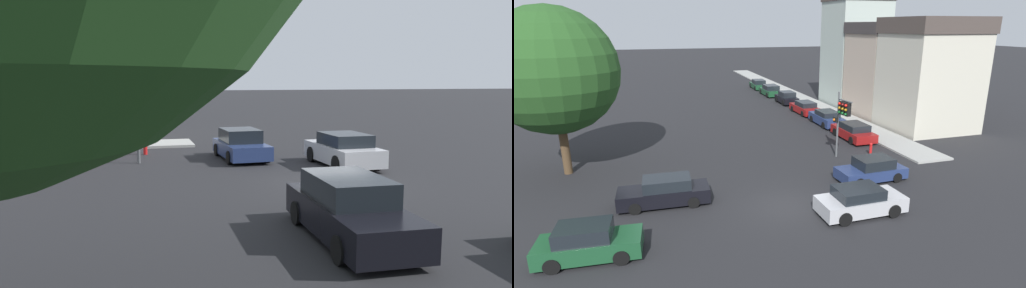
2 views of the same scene
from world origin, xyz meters
TOP-DOWN VIEW (x-y plane):
  - ground_plane at (0.00, 0.00)m, footprint 300.00×300.00m
  - sidewalk_strip at (12.37, 33.48)m, footprint 2.96×60.00m
  - rowhouse_backdrop at (17.47, 18.32)m, footprint 7.31×19.48m
  - street_tree at (-11.83, 8.72)m, footprint 7.68×7.68m
  - traffic_signal at (6.23, 6.08)m, footprint 0.69×1.76m
  - crossing_car_0 at (6.24, 1.91)m, footprint 4.27×2.10m
  - crossing_car_1 at (-9.35, -2.31)m, footprint 4.17×2.01m
  - crossing_car_2 at (3.24, -2.00)m, footprint 4.44×2.11m
  - crossing_car_3 at (-6.10, 2.08)m, footprint 4.77×2.00m
  - parked_car_0 at (9.65, 10.42)m, footprint 2.08×4.60m
  - parked_car_1 at (9.64, 15.70)m, footprint 2.02×4.59m
  - parked_car_2 at (9.59, 21.01)m, footprint 2.03×4.61m
  - parked_car_3 at (9.62, 27.00)m, footprint 1.92×3.99m
  - parked_car_4 at (9.48, 33.15)m, footprint 2.07×4.79m
  - parked_car_5 at (9.52, 39.35)m, footprint 2.04×4.67m
  - fire_hydrant at (8.81, 6.27)m, footprint 0.22×0.22m

SIDE VIEW (x-z plane):
  - ground_plane at x=0.00m, z-range 0.00..0.00m
  - sidewalk_strip at x=12.37m, z-range 0.00..0.14m
  - fire_hydrant at x=8.81m, z-range 0.03..0.95m
  - parked_car_2 at x=9.59m, z-range -0.03..1.31m
  - parked_car_5 at x=9.52m, z-range -0.04..1.33m
  - crossing_car_0 at x=6.24m, z-range -0.05..1.38m
  - parked_car_0 at x=9.65m, z-range -0.03..1.37m
  - parked_car_1 at x=9.64m, z-range -0.02..1.36m
  - parked_car_4 at x=9.48m, z-range -0.04..1.39m
  - crossing_car_2 at x=3.24m, z-range -0.03..1.42m
  - parked_car_3 at x=9.62m, z-range -0.04..1.44m
  - crossing_car_1 at x=-9.35m, z-range -0.05..1.46m
  - crossing_car_3 at x=-6.10m, z-range -0.05..1.46m
  - traffic_signal at x=6.23m, z-range 1.01..5.77m
  - rowhouse_backdrop at x=17.47m, z-range -1.00..11.92m
  - street_tree at x=-11.83m, z-range 1.36..11.77m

